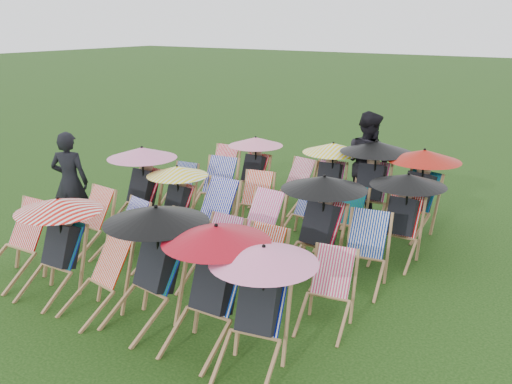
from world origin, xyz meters
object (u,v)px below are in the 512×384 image
Objects in this scene: deckchair_5 at (256,307)px; person_left at (70,182)px; deckchair_29 at (415,190)px; person_rear at (368,163)px; deckchair_0 at (14,243)px.

person_left is at bearing 150.02° from deckchair_5.
deckchair_29 is 5.60m from person_left.
deckchair_5 is 0.69× the size of person_rear.
person_rear reaches higher than deckchair_0.
deckchair_29 is at bearing -179.21° from person_rear.
person_rear reaches higher than deckchair_5.
person_left reaches higher than deckchair_29.
deckchair_0 is at bearing 87.43° from person_rear.
person_left is 0.90× the size of person_rear.
person_rear is at bearing 58.50° from deckchair_0.
deckchair_5 is (3.84, 0.07, 0.18)m from deckchair_0.
deckchair_29 is at bearing -173.46° from person_left.
deckchair_5 is at bearing -79.30° from deckchair_29.
deckchair_0 is 1.88m from person_left.
person_rear reaches higher than deckchair_29.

